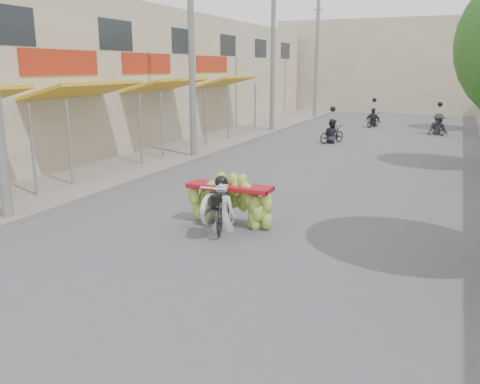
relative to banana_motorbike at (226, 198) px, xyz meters
name	(u,v)px	position (x,y,z in m)	size (l,w,h in m)	color
ground	(128,326)	(0.59, -4.50, -0.68)	(120.00, 120.00, 0.00)	#535358
sidewalk_left	(194,144)	(-6.41, 10.50, -0.62)	(4.00, 60.00, 0.12)	gray
shophouse_row_left	(86,77)	(-11.39, 9.47, 2.31)	(9.77, 40.00, 6.00)	#BDB295
far_building	(409,66)	(0.59, 33.50, 2.82)	(20.00, 6.00, 7.00)	#BDB295
utility_pole_mid	(192,51)	(-4.81, 7.50, 3.34)	(0.60, 0.24, 8.00)	slate
utility_pole_far	(273,56)	(-4.81, 16.50, 3.34)	(0.60, 0.24, 8.00)	slate
utility_pole_back	(317,58)	(-4.81, 25.50, 3.34)	(0.60, 0.24, 8.00)	slate
banana_motorbike	(226,198)	(0.00, 0.00, 0.00)	(2.20, 1.86, 2.04)	black
bg_motorbike_a	(332,127)	(-0.83, 13.64, 0.08)	(1.16, 1.57, 1.95)	black
bg_motorbike_b	(439,118)	(3.59, 18.76, 0.17)	(1.19, 1.64, 1.95)	black
bg_motorbike_c	(374,113)	(-0.08, 21.03, 0.13)	(1.07, 1.63, 1.95)	black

